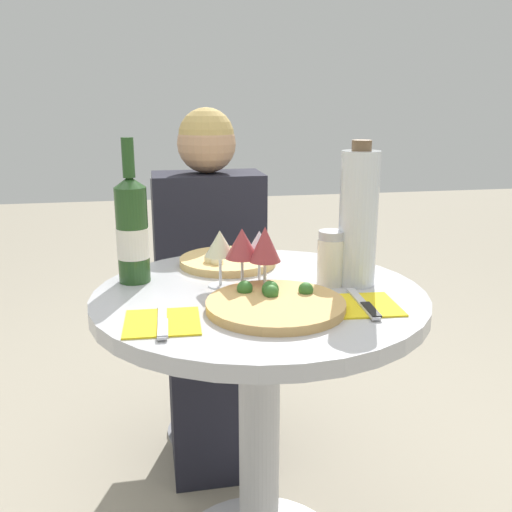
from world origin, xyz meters
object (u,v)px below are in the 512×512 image
at_px(dining_table, 259,374).
at_px(seated_diner, 213,304).
at_px(pizza_large, 275,304).
at_px(tall_carafe, 358,218).
at_px(wine_bottle, 132,230).
at_px(chair_behind_diner, 208,312).

relative_size(dining_table, seated_diner, 0.66).
relative_size(pizza_large, tall_carafe, 0.87).
height_order(dining_table, tall_carafe, tall_carafe).
xyz_separation_m(seated_diner, wine_bottle, (-0.24, -0.44, 0.36)).
distance_m(dining_table, wine_bottle, 0.46).
bearing_deg(pizza_large, dining_table, 94.88).
xyz_separation_m(seated_diner, tall_carafe, (0.29, -0.57, 0.40)).
bearing_deg(pizza_large, wine_bottle, 139.38).
relative_size(chair_behind_diner, wine_bottle, 2.67).
relative_size(chair_behind_diner, seated_diner, 0.79).
distance_m(chair_behind_diner, wine_bottle, 0.78).
relative_size(dining_table, pizza_large, 2.61).
bearing_deg(tall_carafe, pizza_large, -149.86).
xyz_separation_m(dining_table, chair_behind_diner, (-0.05, 0.72, -0.11)).
height_order(chair_behind_diner, pizza_large, chair_behind_diner).
bearing_deg(chair_behind_diner, tall_carafe, 112.08).
bearing_deg(seated_diner, chair_behind_diner, -90.00).
bearing_deg(tall_carafe, dining_table, -176.93).
xyz_separation_m(chair_behind_diner, seated_diner, (-0.00, -0.14, 0.08)).
xyz_separation_m(dining_table, tall_carafe, (0.24, 0.01, 0.37)).
distance_m(chair_behind_diner, pizza_large, 0.91).
height_order(dining_table, seated_diner, seated_diner).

